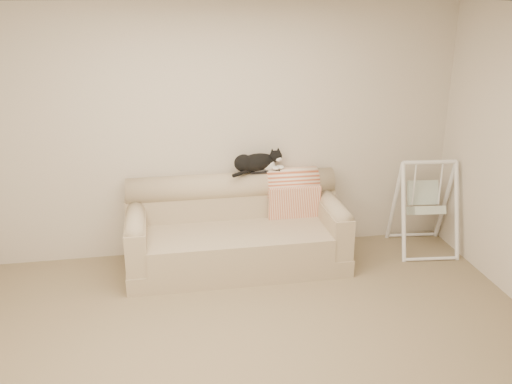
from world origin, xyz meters
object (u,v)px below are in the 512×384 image
at_px(sofa, 236,232).
at_px(tuxedo_cat, 257,162).
at_px(remote_b, 272,171).
at_px(baby_swing, 425,205).
at_px(remote_a, 259,172).

relative_size(sofa, tuxedo_cat, 3.76).
xyz_separation_m(remote_b, baby_swing, (1.63, -0.24, -0.40)).
bearing_deg(tuxedo_cat, remote_a, -26.86).
bearing_deg(sofa, baby_swing, -0.19).
bearing_deg(tuxedo_cat, remote_b, -0.14).
relative_size(tuxedo_cat, baby_swing, 0.58).
height_order(sofa, remote_b, remote_b).
relative_size(remote_a, baby_swing, 0.18).
xyz_separation_m(sofa, tuxedo_cat, (0.26, 0.23, 0.66)).
height_order(remote_b, baby_swing, baby_swing).
relative_size(remote_a, remote_b, 1.03).
distance_m(remote_a, remote_b, 0.14).
distance_m(sofa, remote_b, 0.74).
relative_size(sofa, baby_swing, 2.16).
bearing_deg(remote_b, tuxedo_cat, 179.86).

